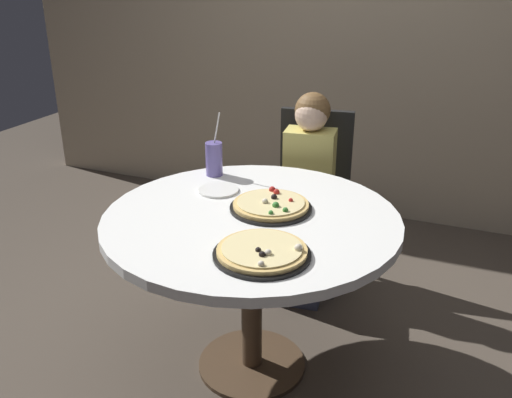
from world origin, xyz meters
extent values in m
plane|color=#4C4238|center=(0.00, 0.00, 0.00)|extent=(8.00, 8.00, 0.00)
cube|color=tan|center=(0.00, 1.92, 1.45)|extent=(5.20, 0.12, 2.90)
cylinder|color=white|center=(0.00, 0.00, 0.73)|extent=(1.20, 1.20, 0.04)
cylinder|color=#4C3826|center=(0.00, 0.00, 0.36)|extent=(0.09, 0.09, 0.69)
cylinder|color=#4C3826|center=(0.00, 0.00, 0.01)|extent=(0.48, 0.48, 0.02)
cube|color=black|center=(0.00, 0.82, 0.43)|extent=(0.45, 0.45, 0.04)
cube|color=black|center=(-0.02, 1.00, 0.69)|extent=(0.40, 0.09, 0.52)
cylinder|color=black|center=(-0.15, 0.63, 0.21)|extent=(0.04, 0.04, 0.41)
cylinder|color=black|center=(0.19, 0.67, 0.21)|extent=(0.04, 0.04, 0.41)
cylinder|color=black|center=(-0.19, 0.97, 0.21)|extent=(0.04, 0.04, 0.41)
cylinder|color=black|center=(0.15, 1.01, 0.21)|extent=(0.04, 0.04, 0.41)
cube|color=#3F4766|center=(0.02, 0.66, 0.23)|extent=(0.28, 0.35, 0.45)
cube|color=#D8CC66|center=(0.00, 0.80, 0.67)|extent=(0.28, 0.19, 0.44)
sphere|color=beige|center=(0.00, 0.80, 0.97)|extent=(0.17, 0.17, 0.17)
sphere|color=brown|center=(0.00, 0.82, 0.99)|extent=(0.18, 0.18, 0.18)
cylinder|color=black|center=(0.05, 0.08, 0.76)|extent=(0.34, 0.34, 0.01)
cylinder|color=#D8B266|center=(0.05, 0.08, 0.77)|extent=(0.31, 0.31, 0.02)
cylinder|color=beige|center=(0.05, 0.08, 0.78)|extent=(0.28, 0.28, 0.01)
sphere|color=black|center=(0.05, 0.12, 0.79)|extent=(0.03, 0.03, 0.03)
sphere|color=#B2231E|center=(0.13, 0.12, 0.79)|extent=(0.02, 0.02, 0.02)
sphere|color=#387F33|center=(0.14, 0.02, 0.79)|extent=(0.02, 0.02, 0.02)
sphere|color=#B2231E|center=(0.02, 0.19, 0.79)|extent=(0.03, 0.03, 0.03)
sphere|color=#387F33|center=(0.09, 0.04, 0.79)|extent=(0.03, 0.03, 0.03)
sphere|color=#387F33|center=(0.09, -0.03, 0.79)|extent=(0.02, 0.02, 0.02)
sphere|color=beige|center=(0.03, 0.06, 0.79)|extent=(0.03, 0.03, 0.03)
sphere|color=#B2231E|center=(0.04, 0.17, 0.79)|extent=(0.03, 0.03, 0.03)
cylinder|color=black|center=(0.16, -0.30, 0.76)|extent=(0.34, 0.34, 0.01)
cylinder|color=#D8B266|center=(0.16, -0.30, 0.77)|extent=(0.31, 0.31, 0.02)
cylinder|color=beige|center=(0.16, -0.30, 0.78)|extent=(0.28, 0.28, 0.01)
sphere|color=black|center=(0.19, -0.35, 0.79)|extent=(0.02, 0.02, 0.02)
sphere|color=beige|center=(0.21, -0.41, 0.79)|extent=(0.02, 0.02, 0.02)
sphere|color=black|center=(0.16, -0.33, 0.79)|extent=(0.02, 0.02, 0.02)
sphere|color=beige|center=(0.20, -0.34, 0.79)|extent=(0.03, 0.03, 0.03)
sphere|color=beige|center=(0.28, -0.27, 0.79)|extent=(0.03, 0.03, 0.03)
cylinder|color=#6659A5|center=(-0.34, 0.36, 0.83)|extent=(0.08, 0.08, 0.16)
cylinder|color=white|center=(-0.33, 0.36, 0.95)|extent=(0.05, 0.01, 0.22)
cylinder|color=white|center=(-0.23, 0.18, 0.76)|extent=(0.18, 0.18, 0.01)
camera|label=1|loc=(0.77, -1.85, 1.67)|focal=38.62mm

